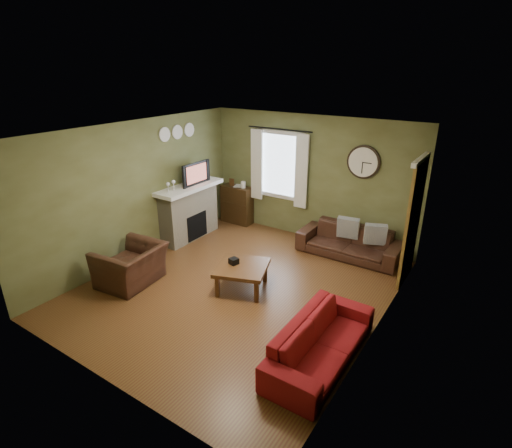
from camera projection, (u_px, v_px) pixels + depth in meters
The scene contains 31 objects.
floor at pixel (238, 287), 6.76m from camera, with size 4.60×5.20×0.00m, color brown.
ceiling at pixel (235, 132), 5.78m from camera, with size 4.60×5.20×0.00m, color white.
wall_left at pixel (137, 192), 7.44m from camera, with size 0.00×5.20×2.60m, color #5D6337.
wall_right at pixel (382, 251), 5.10m from camera, with size 0.00×5.20×2.60m, color #5D6337.
wall_back at pixel (310, 179), 8.28m from camera, with size 4.60×0.00×2.60m, color #5D6337.
wall_front at pixel (94, 288), 4.26m from camera, with size 4.60×0.00×2.60m, color #5D6337.
fireplace at pixel (189, 213), 8.51m from camera, with size 0.40×1.40×1.10m, color tan.
firebox at pixel (197, 226), 8.51m from camera, with size 0.04×0.60×0.55m, color black.
mantel at pixel (189, 187), 8.28m from camera, with size 0.58×1.60×0.08m, color white.
tv at pixel (194, 176), 8.30m from camera, with size 0.60×0.08×0.35m, color black.
tv_screen at pixel (196, 174), 8.24m from camera, with size 0.02×0.62×0.36m, color #994C3F.
medallion_left at pixel (165, 135), 7.70m from camera, with size 0.28×0.28×0.03m, color white.
medallion_mid at pixel (177, 132), 7.97m from camera, with size 0.28×0.28×0.03m, color white.
medallion_right at pixel (189, 130), 8.24m from camera, with size 0.28×0.28×0.03m, color white.
window_pane at pixel (281, 165), 8.55m from camera, with size 1.00×0.02×1.30m, color silver, non-canonical shape.
curtain_rod at pixel (279, 129), 8.18m from camera, with size 0.03×0.03×1.50m, color black.
curtain_left at pixel (257, 165), 8.77m from camera, with size 0.28×0.04×1.55m, color white.
curtain_right at pixel (301, 172), 8.21m from camera, with size 0.28×0.04×1.55m, color white.
wall_clock at pixel (363, 162), 7.50m from camera, with size 0.64×0.06×0.64m, color white, non-canonical shape.
door at pixel (412, 224), 6.64m from camera, with size 0.05×0.90×2.10m, color brown.
bookshelf at pixel (237, 205), 9.37m from camera, with size 0.74×0.32×0.88m, color black, non-canonical shape.
book at pixel (235, 183), 9.20m from camera, with size 0.18×0.24×0.02m, color #4A2C15.
sofa_brown at pixel (349, 242), 7.79m from camera, with size 1.98×0.77×0.58m, color #351D14.
pillow_left at pixel (375, 234), 7.48m from camera, with size 0.41×0.12×0.41m, color gray.
pillow_right at pixel (348, 228), 7.78m from camera, with size 0.42×0.13×0.42m, color gray.
sofa_red at pixel (321, 341), 5.03m from camera, with size 1.91×0.75×0.56m, color maroon.
armchair at pixel (131, 265), 6.79m from camera, with size 1.03×0.90×0.67m, color #351D14.
coffee_table at pixel (242, 277), 6.65m from camera, with size 0.81×0.81×0.43m, color #4A2C15, non-canonical shape.
tissue_box at pixel (234, 265), 6.65m from camera, with size 0.13×0.13×0.10m, color black.
wine_glass_a at pixel (168, 188), 7.75m from camera, with size 0.07×0.07×0.21m, color white, non-canonical shape.
wine_glass_b at pixel (174, 185), 7.87m from camera, with size 0.08×0.08×0.22m, color white, non-canonical shape.
Camera 1 is at (3.47, -4.73, 3.54)m, focal length 28.00 mm.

